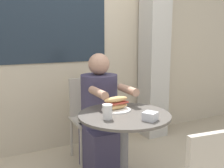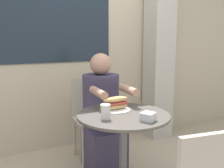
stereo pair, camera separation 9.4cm
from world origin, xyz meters
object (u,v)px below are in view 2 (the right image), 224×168
(seated_diner, at_px, (102,121))
(drink_cup, at_px, (105,112))
(cafe_table, at_px, (123,138))
(diner_chair, at_px, (90,110))
(sandwich_on_plate, at_px, (116,104))

(seated_diner, xyz_separation_m, drink_cup, (-0.23, -0.60, 0.28))
(drink_cup, bearing_deg, cafe_table, 16.88)
(diner_chair, distance_m, drink_cup, 1.01)
(diner_chair, bearing_deg, drink_cup, 78.36)
(sandwich_on_plate, xyz_separation_m, drink_cup, (-0.17, -0.17, 0.01))
(seated_diner, bearing_deg, drink_cup, 71.23)
(diner_chair, relative_size, seated_diner, 0.75)
(drink_cup, bearing_deg, sandwich_on_plate, 46.32)
(sandwich_on_plate, bearing_deg, seated_diner, 81.24)
(diner_chair, xyz_separation_m, drink_cup, (-0.24, -0.95, 0.26))
(cafe_table, height_order, drink_cup, drink_cup)
(diner_chair, relative_size, sandwich_on_plate, 3.70)
(seated_diner, height_order, drink_cup, seated_diner)
(cafe_table, height_order, seated_diner, seated_diner)
(cafe_table, bearing_deg, sandwich_on_plate, 93.36)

